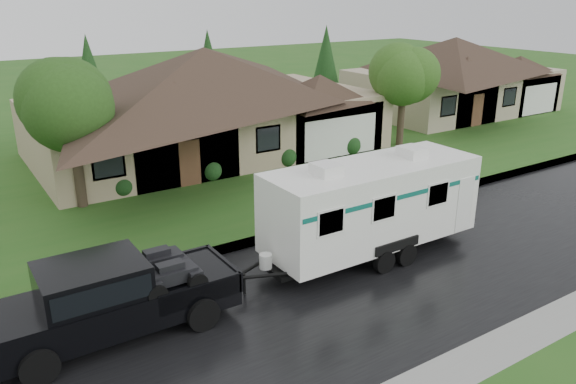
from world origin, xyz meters
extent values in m
plane|color=#27581B|center=(0.00, 0.00, 0.00)|extent=(140.00, 140.00, 0.00)
cube|color=black|center=(0.00, -2.00, 0.01)|extent=(140.00, 8.00, 0.01)
cube|color=gray|center=(0.00, 2.25, 0.07)|extent=(140.00, 0.50, 0.15)
cube|color=#27581B|center=(0.00, 15.00, 0.07)|extent=(140.00, 26.00, 0.15)
cube|color=tan|center=(2.00, 14.00, 1.65)|extent=(18.00, 10.00, 3.00)
pyramid|color=#34251C|center=(2.00, 14.00, 5.75)|extent=(19.44, 10.80, 2.60)
cube|color=tan|center=(7.40, 11.00, 1.50)|extent=(5.76, 4.00, 2.70)
cube|color=tan|center=(22.00, 14.50, 1.65)|extent=(14.00, 9.00, 3.00)
pyramid|color=#34251C|center=(22.00, 14.50, 5.45)|extent=(15.12, 9.72, 2.30)
cube|color=tan|center=(26.20, 12.00, 1.50)|extent=(4.48, 4.00, 2.70)
cylinder|color=#382B1E|center=(-6.07, 8.98, 1.47)|extent=(0.41, 0.41, 2.65)
sphere|color=#2D591D|center=(-6.07, 8.98, 4.37)|extent=(3.65, 3.65, 3.65)
cylinder|color=#382B1E|center=(11.77, 9.11, 1.38)|extent=(0.39, 0.39, 2.45)
sphere|color=#3B6C23|center=(11.77, 9.11, 4.06)|extent=(3.39, 3.39, 3.39)
sphere|color=#143814|center=(-4.30, 9.30, 0.65)|extent=(1.00, 1.00, 1.00)
sphere|color=#143814|center=(-0.10, 9.30, 0.65)|extent=(1.00, 1.00, 1.00)
sphere|color=#143814|center=(4.10, 9.30, 0.65)|extent=(1.00, 1.00, 1.00)
sphere|color=#143814|center=(8.30, 9.30, 0.65)|extent=(1.00, 1.00, 1.00)
cube|color=black|center=(-7.64, -0.68, 0.83)|extent=(6.40, 2.13, 0.92)
cube|color=black|center=(-9.99, -0.68, 1.12)|extent=(1.71, 2.08, 0.37)
cube|color=black|center=(-8.07, -0.68, 1.65)|extent=(2.56, 2.00, 0.96)
cube|color=black|center=(-8.07, -0.68, 1.71)|extent=(2.35, 2.05, 0.59)
cube|color=black|center=(-5.62, -0.68, 1.04)|extent=(2.35, 2.03, 0.06)
cylinder|color=black|center=(-9.67, -1.73, 0.45)|extent=(0.90, 0.34, 0.90)
cylinder|color=black|center=(-9.67, 0.36, 0.45)|extent=(0.90, 0.34, 0.90)
cylinder|color=black|center=(-5.62, -1.73, 0.45)|extent=(0.90, 0.34, 0.90)
cylinder|color=black|center=(-5.62, 0.36, 0.45)|extent=(0.90, 0.34, 0.90)
cube|color=white|center=(1.06, -0.68, 1.89)|extent=(7.46, 2.56, 2.61)
cube|color=black|center=(1.06, -0.68, 0.43)|extent=(7.89, 1.28, 0.15)
cube|color=#0D5D51|center=(1.06, -0.68, 2.47)|extent=(7.31, 2.58, 0.15)
cube|color=white|center=(-0.86, -0.68, 3.37)|extent=(0.75, 0.85, 0.34)
cube|color=white|center=(2.76, -0.68, 3.37)|extent=(0.75, 0.85, 0.34)
cylinder|color=black|center=(0.58, -1.94, 0.37)|extent=(0.75, 0.26, 0.75)
cylinder|color=black|center=(0.58, 0.58, 0.37)|extent=(0.75, 0.26, 0.75)
cylinder|color=black|center=(1.54, -1.94, 0.37)|extent=(0.75, 0.26, 0.75)
cylinder|color=black|center=(1.54, 0.58, 0.37)|extent=(0.75, 0.26, 0.75)
camera|label=1|loc=(-10.73, -13.74, 8.44)|focal=35.00mm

